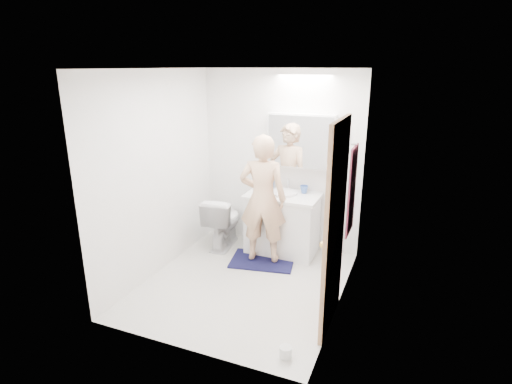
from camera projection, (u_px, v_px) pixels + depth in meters
The scene contains 23 objects.
floor at pixel (244, 283), 4.73m from camera, with size 2.50×2.50×0.00m, color silver.
ceiling at pixel (242, 68), 4.01m from camera, with size 2.50×2.50×0.00m, color white.
wall_back at pixel (281, 161), 5.47m from camera, with size 2.50×2.50×0.00m, color white.
wall_front at pixel (180, 225), 3.27m from camera, with size 2.50×2.50×0.00m, color white.
wall_left at pixel (158, 175), 4.77m from camera, with size 2.50×2.50×0.00m, color white.
wall_right at pixel (345, 196), 3.97m from camera, with size 2.50×2.50×0.00m, color white.
vanity_cabinet at pixel (282, 225), 5.41m from camera, with size 0.90×0.55×0.78m, color white.
countertop at pixel (283, 196), 5.29m from camera, with size 0.95×0.58×0.04m, color white.
sink_basin at pixel (284, 193), 5.31m from camera, with size 0.36×0.36×0.03m, color white.
faucet at pixel (288, 184), 5.46m from camera, with size 0.02×0.02×0.16m, color #B8B9BD.
medicine_cabinet at pixel (301, 141), 5.21m from camera, with size 0.88×0.14×0.70m, color white.
mirror_panel at pixel (299, 142), 5.14m from camera, with size 0.84×0.01×0.66m, color silver.
toilet at pixel (223, 221), 5.62m from camera, with size 0.41×0.71×0.73m, color white.
bath_rug at pixel (262, 261), 5.25m from camera, with size 0.80×0.55×0.02m, color #121439.
person at pixel (263, 199), 5.00m from camera, with size 0.59×0.39×1.61m, color #DEAF85.
door at pixel (335, 228), 3.73m from camera, with size 0.04×0.80×2.00m, color #AB8155.
door_knob at pixel (323, 245), 3.50m from camera, with size 0.06×0.06×0.06m, color gold.
towel at pixel (352, 191), 4.50m from camera, with size 0.02×0.42×1.00m, color #191137.
towel_hook at pixel (354, 144), 4.35m from camera, with size 0.02×0.02×0.07m, color silver.
soap_bottle_a at pixel (268, 182), 5.48m from camera, with size 0.08×0.08×0.21m, color beige.
soap_bottle_b at pixel (271, 183), 5.51m from camera, with size 0.08×0.08×0.17m, color #608DCE.
toothbrush_cup at pixel (304, 189), 5.33m from camera, with size 0.11×0.11×0.10m, color #3E67BA.
toilet_paper_roll at pixel (286, 352), 3.52m from camera, with size 0.11×0.11×0.10m, color white.
Camera 1 is at (1.72, -3.83, 2.43)m, focal length 28.44 mm.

